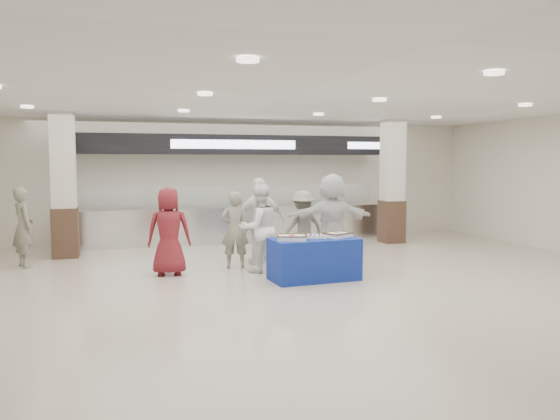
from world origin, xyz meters
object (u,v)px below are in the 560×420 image
object	(u,v)px
sheet_cake_left	(292,237)
soldier_bg	(23,227)
cupcake_tray	(315,236)
chef_tall	(259,228)
civilian_white	(332,219)
sheet_cake_right	(337,234)
civilian_maroon	(169,231)
soldier_a	(235,230)
chef_short	(260,221)
display_table	(314,259)
soldier_b	(303,226)

from	to	relation	value
sheet_cake_left	soldier_bg	xyz separation A→B (m)	(-4.75, 2.83, 0.01)
cupcake_tray	chef_tall	xyz separation A→B (m)	(-0.80, 0.96, 0.06)
cupcake_tray	civilian_white	bearing A→B (deg)	56.66
sheet_cake_left	soldier_bg	size ratio (longest dim) A/B	0.36
sheet_cake_right	civilian_white	world-z (taller)	civilian_white
civilian_maroon	soldier_bg	xyz separation A→B (m)	(-2.74, 1.62, -0.01)
sheet_cake_right	soldier_bg	world-z (taller)	soldier_bg
chef_tall	soldier_bg	distance (m)	4.77
sheet_cake_right	soldier_a	size ratio (longest dim) A/B	0.37
cupcake_tray	soldier_bg	bearing A→B (deg)	152.34
chef_tall	chef_short	xyz separation A→B (m)	(0.23, 0.80, 0.05)
chef_short	civilian_white	xyz separation A→B (m)	(1.36, -0.56, 0.05)
sheet_cake_right	chef_tall	size ratio (longest dim) A/B	0.34
sheet_cake_left	soldier_bg	bearing A→B (deg)	149.20
sheet_cake_left	sheet_cake_right	bearing A→B (deg)	7.52
civilian_maroon	chef_tall	distance (m)	1.69
display_table	chef_tall	world-z (taller)	chef_tall
soldier_a	civilian_white	bearing A→B (deg)	-175.83
sheet_cake_left	sheet_cake_right	world-z (taller)	sheet_cake_left
chef_tall	soldier_bg	bearing A→B (deg)	-37.15
cupcake_tray	soldier_a	world-z (taller)	soldier_a
chef_short	soldier_b	distance (m)	0.93
chef_tall	chef_short	distance (m)	0.83
sheet_cake_left	soldier_b	size ratio (longest dim) A/B	0.39
display_table	civilian_maroon	bearing A→B (deg)	150.79
cupcake_tray	chef_short	bearing A→B (deg)	107.97
sheet_cake_right	soldier_b	world-z (taller)	soldier_b
sheet_cake_right	chef_tall	xyz separation A→B (m)	(-1.23, 0.94, 0.05)
civilian_maroon	chef_tall	world-z (taller)	chef_tall
sheet_cake_left	chef_short	world-z (taller)	chef_short
display_table	soldier_a	bearing A→B (deg)	123.58
display_table	civilian_maroon	distance (m)	2.75
display_table	sheet_cake_left	bearing A→B (deg)	-174.89
cupcake_tray	chef_tall	bearing A→B (deg)	129.71
sheet_cake_left	civilian_white	size ratio (longest dim) A/B	0.31
chef_tall	sheet_cake_left	bearing A→B (deg)	91.94
sheet_cake_right	soldier_b	xyz separation A→B (m)	(-0.09, 1.69, -0.04)
soldier_b	civilian_white	world-z (taller)	civilian_white
cupcake_tray	sheet_cake_left	bearing A→B (deg)	-168.36
civilian_maroon	chef_tall	xyz separation A→B (m)	(1.69, -0.16, 0.02)
civilian_maroon	soldier_b	world-z (taller)	civilian_maroon
sheet_cake_right	cupcake_tray	world-z (taller)	sheet_cake_right
display_table	soldier_a	size ratio (longest dim) A/B	1.01
civilian_white	chef_tall	bearing A→B (deg)	15.67
sheet_cake_left	civilian_maroon	world-z (taller)	civilian_maroon
display_table	civilian_white	distance (m)	1.58
soldier_a	soldier_bg	xyz separation A→B (m)	(-4.05, 1.29, 0.04)
sheet_cake_left	cupcake_tray	size ratio (longest dim) A/B	1.26
civilian_maroon	soldier_bg	world-z (taller)	civilian_maroon
civilian_maroon	cupcake_tray	bearing A→B (deg)	163.17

